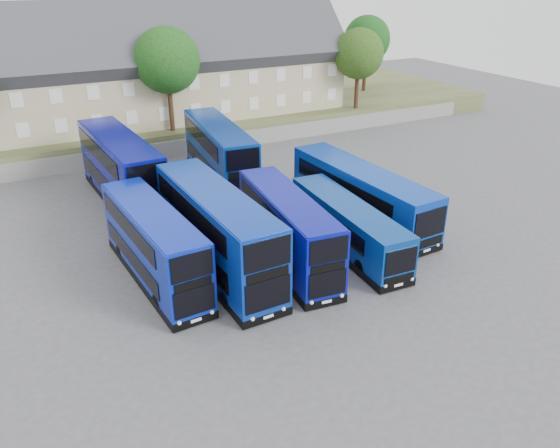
% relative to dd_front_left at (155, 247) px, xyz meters
% --- Properties ---
extents(ground, '(120.00, 120.00, 0.00)m').
position_rel_dd_front_left_xyz_m(ground, '(5.88, -3.54, -2.05)').
color(ground, '#4C4D52').
rests_on(ground, ground).
extents(retaining_wall, '(70.00, 0.40, 1.50)m').
position_rel_dd_front_left_xyz_m(retaining_wall, '(5.88, 20.46, -1.30)').
color(retaining_wall, slate).
rests_on(retaining_wall, ground).
extents(earth_bank, '(80.00, 20.00, 2.00)m').
position_rel_dd_front_left_xyz_m(earth_bank, '(5.88, 30.46, -1.05)').
color(earth_bank, '#454D2B').
rests_on(earth_bank, ground).
extents(terrace_row, '(48.00, 10.40, 11.20)m').
position_rel_dd_front_left_xyz_m(terrace_row, '(2.88, 26.46, 4.55)').
color(terrace_row, tan).
rests_on(terrace_row, earth_bank).
extents(dd_front_left, '(3.19, 10.65, 4.17)m').
position_rel_dd_front_left_xyz_m(dd_front_left, '(0.00, 0.00, 0.00)').
color(dd_front_left, '#0920A7').
rests_on(dd_front_left, ground).
extents(dd_front_mid, '(3.17, 12.07, 4.76)m').
position_rel_dd_front_left_xyz_m(dd_front_mid, '(3.39, -0.59, 0.29)').
color(dd_front_mid, '#082A9A').
rests_on(dd_front_mid, ground).
extents(dd_front_right, '(3.36, 10.55, 4.12)m').
position_rel_dd_front_left_xyz_m(dd_front_right, '(7.30, -1.60, -0.02)').
color(dd_front_right, '#081095').
rests_on(dd_front_right, ground).
extents(dd_rear_left, '(3.60, 12.51, 4.92)m').
position_rel_dd_front_left_xyz_m(dd_rear_left, '(0.95, 11.88, 0.37)').
color(dd_rear_left, '#070D86').
rests_on(dd_rear_left, ground).
extents(dd_rear_right, '(3.81, 12.01, 4.70)m').
position_rel_dd_front_left_xyz_m(dd_rear_right, '(8.68, 12.29, 0.26)').
color(dd_rear_right, navy).
rests_on(dd_rear_right, ground).
extents(coach_east_a, '(2.84, 10.91, 2.95)m').
position_rel_dd_front_left_xyz_m(coach_east_a, '(11.33, -1.77, -0.60)').
color(coach_east_a, navy).
rests_on(coach_east_a, ground).
extents(coach_east_b, '(3.42, 13.06, 3.54)m').
position_rel_dd_front_left_xyz_m(coach_east_b, '(14.67, 1.61, -0.31)').
color(coach_east_b, '#0834A3').
rests_on(coach_east_b, ground).
extents(tree_mid, '(5.76, 5.76, 9.18)m').
position_rel_dd_front_left_xyz_m(tree_mid, '(8.02, 22.06, 6.02)').
color(tree_mid, '#382314').
rests_on(tree_mid, earth_bank).
extents(tree_east, '(5.12, 5.12, 8.16)m').
position_rel_dd_front_left_xyz_m(tree_east, '(28.02, 21.56, 5.34)').
color(tree_east, '#382314').
rests_on(tree_east, earth_bank).
extents(tree_far, '(5.44, 5.44, 8.67)m').
position_rel_dd_front_left_xyz_m(tree_far, '(34.02, 28.56, 5.68)').
color(tree_far, '#382314').
rests_on(tree_far, earth_bank).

